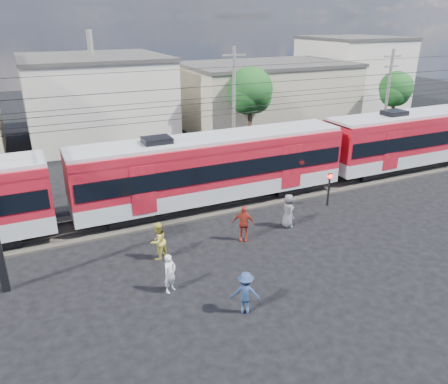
{
  "coord_description": "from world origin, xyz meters",
  "views": [
    {
      "loc": [
        -8.29,
        -13.95,
        10.43
      ],
      "look_at": [
        0.54,
        5.0,
        2.01
      ],
      "focal_mm": 35.0,
      "sensor_mm": 36.0,
      "label": 1
    }
  ],
  "objects": [
    {
      "name": "pedestrian_e",
      "position": [
        3.63,
        3.63,
        0.91
      ],
      "size": [
        0.67,
        0.95,
        1.83
      ],
      "primitive_type": "imported",
      "rotation": [
        0.0,
        0.0,
        1.47
      ],
      "color": "#54545A",
      "rests_on": "ground"
    },
    {
      "name": "car_silver",
      "position": [
        24.35,
        12.13,
        0.68
      ],
      "size": [
        4.03,
        1.76,
        1.35
      ],
      "primitive_type": "imported",
      "rotation": [
        0.0,
        0.0,
        1.61
      ],
      "color": "#A5A7AC",
      "rests_on": "ground"
    },
    {
      "name": "ground",
      "position": [
        0.0,
        0.0,
        0.0
      ],
      "size": [
        120.0,
        120.0,
        0.0
      ],
      "primitive_type": "plane",
      "color": "black",
      "rests_on": "ground"
    },
    {
      "name": "tree_far",
      "position": [
        24.19,
        17.09,
        3.99
      ],
      "size": [
        3.36,
        3.12,
        5.76
      ],
      "color": "#382619",
      "rests_on": "ground"
    },
    {
      "name": "building_midwest",
      "position": [
        -2.0,
        27.0,
        3.66
      ],
      "size": [
        12.24,
        12.24,
        7.3
      ],
      "color": "beige",
      "rests_on": "ground"
    },
    {
      "name": "pedestrian_a",
      "position": [
        -3.91,
        0.62,
        0.84
      ],
      "size": [
        0.73,
        0.65,
        1.67
      ],
      "primitive_type": "imported",
      "rotation": [
        0.0,
        0.0,
        0.52
      ],
      "color": "silver",
      "rests_on": "ground"
    },
    {
      "name": "utility_pole_mid",
      "position": [
        6.0,
        15.0,
        4.53
      ],
      "size": [
        1.8,
        0.24,
        8.5
      ],
      "color": "slate",
      "rests_on": "ground"
    },
    {
      "name": "rail_near",
      "position": [
        0.0,
        7.25,
        0.18
      ],
      "size": [
        70.0,
        0.12,
        0.12
      ],
      "primitive_type": "cube",
      "color": "#59544C",
      "rests_on": "track_bed"
    },
    {
      "name": "catenary",
      "position": [
        -8.65,
        8.0,
        5.14
      ],
      "size": [
        70.0,
        9.3,
        7.52
      ],
      "color": "black",
      "rests_on": "ground"
    },
    {
      "name": "rail_far",
      "position": [
        0.0,
        8.75,
        0.18
      ],
      "size": [
        70.0,
        0.12,
        0.12
      ],
      "primitive_type": "cube",
      "color": "#59544C",
      "rests_on": "track_bed"
    },
    {
      "name": "pedestrian_d",
      "position": [
        0.79,
        3.26,
        0.93
      ],
      "size": [
        1.16,
        0.98,
        1.86
      ],
      "primitive_type": "imported",
      "rotation": [
        0.0,
        0.0,
        -0.58
      ],
      "color": "maroon",
      "rests_on": "ground"
    },
    {
      "name": "commuter_train",
      "position": [
        1.4,
        8.0,
        2.4
      ],
      "size": [
        50.3,
        3.08,
        4.17
      ],
      "color": "black",
      "rests_on": "ground"
    },
    {
      "name": "building_east",
      "position": [
        28.0,
        28.0,
        4.16
      ],
      "size": [
        10.2,
        10.2,
        8.3
      ],
      "color": "beige",
      "rests_on": "ground"
    },
    {
      "name": "tree_near",
      "position": [
        9.19,
        18.09,
        4.66
      ],
      "size": [
        3.82,
        3.64,
        6.72
      ],
      "color": "#382619",
      "rests_on": "ground"
    },
    {
      "name": "track_bed",
      "position": [
        0.0,
        8.0,
        0.06
      ],
      "size": [
        70.0,
        3.4,
        0.12
      ],
      "primitive_type": "cube",
      "color": "#2D2823",
      "rests_on": "ground"
    },
    {
      "name": "car_white",
      "position": [
        24.7,
        13.36,
        0.76
      ],
      "size": [
        4.86,
        2.68,
        1.52
      ],
      "primitive_type": "imported",
      "rotation": [
        0.0,
        0.0,
        1.32
      ],
      "color": "silver",
      "rests_on": "ground"
    },
    {
      "name": "utility_pole_east",
      "position": [
        20.0,
        14.0,
        4.28
      ],
      "size": [
        1.8,
        0.24,
        8.0
      ],
      "color": "slate",
      "rests_on": "ground"
    },
    {
      "name": "building_mideast",
      "position": [
        14.0,
        24.0,
        3.16
      ],
      "size": [
        16.32,
        10.2,
        6.3
      ],
      "color": "tan",
      "rests_on": "ground"
    },
    {
      "name": "pedestrian_b",
      "position": [
        -3.57,
        3.33,
        0.9
      ],
      "size": [
        1.11,
        1.04,
        1.81
      ],
      "primitive_type": "imported",
      "rotation": [
        0.0,
        0.0,
        3.69
      ],
      "color": "gold",
      "rests_on": "ground"
    },
    {
      "name": "pedestrian_c",
      "position": [
        -1.79,
        -1.88,
        0.86
      ],
      "size": [
        1.28,
        1.09,
        1.71
      ],
      "primitive_type": "imported",
      "rotation": [
        0.0,
        0.0,
        2.63
      ],
      "color": "navy",
      "rests_on": "ground"
    },
    {
      "name": "crossing_signal",
      "position": [
        7.35,
        5.03,
        1.39
      ],
      "size": [
        0.29,
        0.29,
        2.0
      ],
      "color": "black",
      "rests_on": "ground"
    }
  ]
}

